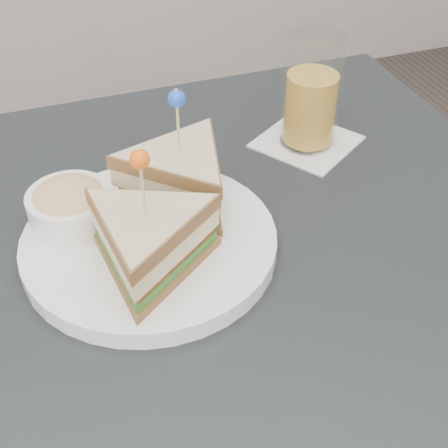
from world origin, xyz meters
TOP-DOWN VIEW (x-y plane):
  - table at (0.00, 0.00)m, footprint 0.80×0.80m
  - plate_meal at (-0.05, 0.06)m, footprint 0.30×0.30m
  - drink_set at (0.19, 0.19)m, footprint 0.16×0.16m

SIDE VIEW (x-z plane):
  - table at x=0.00m, z-range 0.30..1.05m
  - plate_meal at x=-0.05m, z-range 0.71..0.87m
  - drink_set at x=0.19m, z-range 0.74..0.89m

